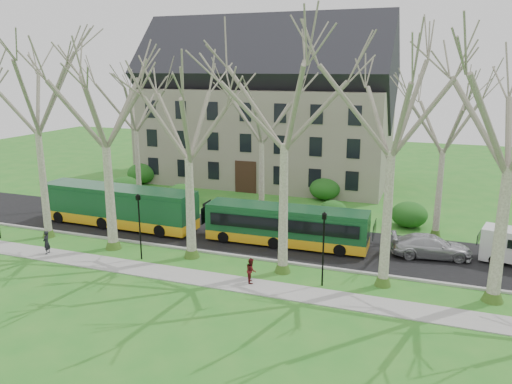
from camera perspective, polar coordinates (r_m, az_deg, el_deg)
ground at (r=31.90m, az=-2.73°, el=-8.39°), size 120.00×120.00×0.00m
sidewalk at (r=29.79m, az=-4.61°, el=-10.05°), size 70.00×2.00×0.06m
road at (r=36.69m, az=0.57°, el=-5.27°), size 80.00×8.00×0.06m
curb at (r=33.16m, az=-1.73°, el=-7.35°), size 80.00×0.25×0.14m
building at (r=54.22m, az=1.10°, el=9.71°), size 26.50×12.20×16.00m
tree_row_verge at (r=30.21m, az=-2.67°, el=4.18°), size 49.00×7.00×14.00m
tree_row_far at (r=40.73m, az=1.39°, el=5.33°), size 33.00×7.00×12.00m
lamp_row at (r=30.14m, az=-3.52°, el=-4.55°), size 36.22×0.22×4.30m
hedges at (r=45.61m, az=-1.42°, el=-0.13°), size 30.60×8.60×2.00m
bus_lead at (r=40.41m, az=-15.46°, el=-1.53°), size 12.94×3.06×3.22m
bus_follow at (r=34.91m, az=3.48°, el=-3.82°), size 11.35×2.63×2.82m
sedan at (r=34.78m, az=19.39°, el=-5.87°), size 5.35×2.87×1.47m
pedestrian_a at (r=36.18m, az=-22.82°, el=-5.33°), size 0.48×0.64×1.58m
pedestrian_b at (r=29.14m, az=-0.55°, el=-8.94°), size 0.80×0.88×1.46m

